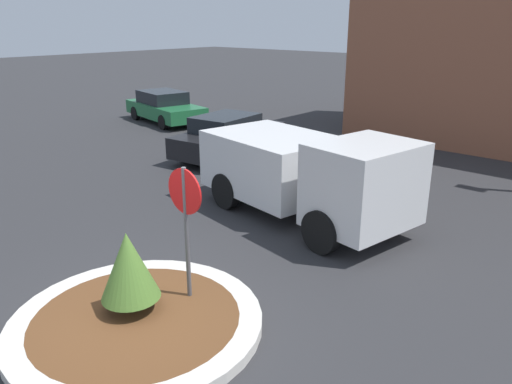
# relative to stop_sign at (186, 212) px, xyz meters

# --- Properties ---
(ground_plane) EXTENTS (120.00, 120.00, 0.00)m
(ground_plane) POSITION_rel_stop_sign_xyz_m (-0.13, -0.95, -1.62)
(ground_plane) COLOR #2D2D30
(traffic_island) EXTENTS (3.78, 3.78, 0.17)m
(traffic_island) POSITION_rel_stop_sign_xyz_m (-0.13, -0.95, -1.53)
(traffic_island) COLOR beige
(traffic_island) RESTS_ON ground_plane
(stop_sign) EXTENTS (0.72, 0.07, 2.33)m
(stop_sign) POSITION_rel_stop_sign_xyz_m (0.00, 0.00, 0.00)
(stop_sign) COLOR #4C4C51
(stop_sign) RESTS_ON ground_plane
(island_shrub) EXTENTS (0.90, 0.90, 1.28)m
(island_shrub) POSITION_rel_stop_sign_xyz_m (-0.35, -0.86, -0.70)
(island_shrub) COLOR brown
(island_shrub) RESTS_ON traffic_island
(utility_truck) EXTENTS (5.47, 3.03, 2.10)m
(utility_truck) POSITION_rel_stop_sign_xyz_m (-0.88, 4.29, -0.50)
(utility_truck) COLOR silver
(utility_truck) RESTS_ON ground_plane
(parked_sedan_green) EXTENTS (4.72, 2.66, 1.38)m
(parked_sedan_green) POSITION_rel_stop_sign_xyz_m (-12.46, 9.57, -0.93)
(parked_sedan_green) COLOR #1E6638
(parked_sedan_green) RESTS_ON ground_plane
(parked_sedan_black) EXTENTS (2.25, 4.51, 1.44)m
(parked_sedan_black) POSITION_rel_stop_sign_xyz_m (-6.04, 7.13, -0.90)
(parked_sedan_black) COLOR black
(parked_sedan_black) RESTS_ON ground_plane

